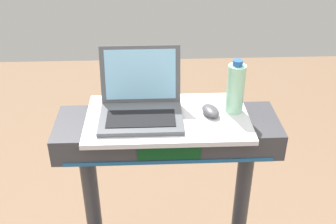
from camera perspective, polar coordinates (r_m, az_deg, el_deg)
desk_board at (r=1.66m, az=-0.08°, el=-0.90°), size 0.65×0.38×0.02m
laptop at (r=1.65m, az=-3.75°, el=1.17°), size 0.32×0.28×0.25m
computer_mouse at (r=1.67m, az=5.85°, el=0.17°), size 0.09×0.11×0.03m
water_bottle at (r=1.67m, az=9.24°, el=3.27°), size 0.07×0.07×0.22m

